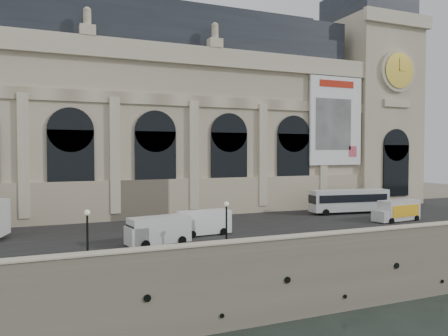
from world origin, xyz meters
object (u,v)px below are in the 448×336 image
object	(u,v)px
van_b	(156,231)
lamp_left	(87,238)
van_c	(201,223)
lamp_right	(226,226)
box_truck	(397,211)
bus_right	(349,200)

from	to	relation	value
van_b	lamp_left	world-z (taller)	lamp_left
van_b	van_c	xyz separation A→B (m)	(5.29, 2.75, -0.04)
van_c	lamp_right	bearing A→B (deg)	-91.52
lamp_right	box_truck	bearing A→B (deg)	14.22
bus_right	box_truck	size ratio (longest dim) A/B	1.73
van_c	lamp_right	size ratio (longest dim) A/B	1.36
bus_right	lamp_left	bearing A→B (deg)	-157.55
bus_right	van_b	xyz separation A→B (m)	(-29.13, -9.48, -0.53)
lamp_left	lamp_right	size ratio (longest dim) A/B	1.00
van_c	box_truck	distance (m)	24.99
lamp_right	bus_right	bearing A→B (deg)	30.04
box_truck	lamp_right	distance (m)	25.97
bus_right	lamp_right	distance (m)	27.75
box_truck	lamp_left	size ratio (longest dim) A/B	1.56
lamp_left	lamp_right	bearing A→B (deg)	3.88
bus_right	van_c	size ratio (longest dim) A/B	1.98
bus_right	lamp_left	world-z (taller)	lamp_left
box_truck	lamp_left	xyz separation A→B (m)	(-36.65, -7.15, 0.80)
lamp_left	lamp_right	xyz separation A→B (m)	(11.48, 0.78, 0.00)
van_c	lamp_left	size ratio (longest dim) A/B	1.36
box_truck	van_b	bearing A→B (deg)	-176.30
bus_right	lamp_right	size ratio (longest dim) A/B	2.69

